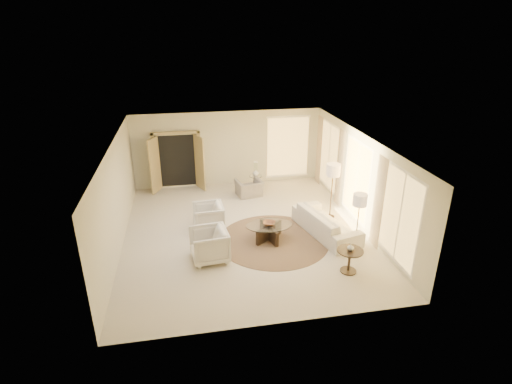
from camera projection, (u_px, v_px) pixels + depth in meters
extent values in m
cube|color=beige|center=(245.00, 232.00, 11.87)|extent=(7.00, 8.00, 0.02)
cube|color=white|center=(244.00, 141.00, 10.78)|extent=(7.00, 8.00, 0.02)
cube|color=beige|center=(228.00, 149.00, 14.95)|extent=(7.00, 0.04, 2.80)
cube|color=beige|center=(277.00, 266.00, 7.70)|extent=(7.00, 0.04, 2.80)
cube|color=beige|center=(116.00, 198.00, 10.74)|extent=(0.04, 8.00, 2.80)
cube|color=beige|center=(360.00, 181.00, 11.91)|extent=(0.04, 8.00, 2.80)
cube|color=tan|center=(177.00, 161.00, 14.66)|extent=(1.80, 0.12, 2.16)
cube|color=tan|center=(155.00, 165.00, 14.30)|extent=(0.35, 0.66, 2.00)
cube|color=tan|center=(200.00, 163.00, 14.56)|extent=(0.35, 0.66, 2.00)
cylinder|color=#3B281B|center=(273.00, 240.00, 11.43)|extent=(3.64, 3.64, 0.01)
imported|color=silver|center=(326.00, 223.00, 11.67)|extent=(1.51, 2.58, 0.71)
imported|color=silver|center=(208.00, 216.00, 11.87)|extent=(0.84, 0.89, 0.89)
imported|color=silver|center=(209.00, 243.00, 10.32)|extent=(0.96, 1.01, 0.95)
imported|color=gray|center=(249.00, 186.00, 14.24)|extent=(0.98, 0.74, 0.77)
cube|color=black|center=(269.00, 233.00, 11.37)|extent=(0.36, 0.98, 0.44)
cube|color=black|center=(269.00, 233.00, 11.37)|extent=(0.86, 0.65, 0.44)
cylinder|color=white|center=(269.00, 225.00, 11.28)|extent=(1.68, 1.68, 0.02)
cylinder|color=black|center=(348.00, 271.00, 9.99)|extent=(0.41, 0.41, 0.03)
cylinder|color=black|center=(349.00, 261.00, 9.88)|extent=(0.06, 0.06, 0.58)
cylinder|color=black|center=(350.00, 251.00, 9.76)|extent=(0.65, 0.65, 0.03)
cylinder|color=#2D2119|center=(256.00, 189.00, 14.92)|extent=(0.36, 0.36, 0.03)
cylinder|color=#2D2119|center=(256.00, 183.00, 14.82)|extent=(0.05, 0.05, 0.51)
cylinder|color=white|center=(256.00, 176.00, 14.72)|extent=(0.47, 0.47, 0.03)
cylinder|color=#2D2119|center=(330.00, 217.00, 12.79)|extent=(0.30, 0.30, 0.03)
cylinder|color=#2D2119|center=(331.00, 195.00, 12.50)|extent=(0.03, 0.03, 1.52)
cylinder|color=beige|center=(333.00, 170.00, 12.17)|extent=(0.43, 0.43, 0.37)
cylinder|color=#2D2119|center=(355.00, 245.00, 11.13)|extent=(0.27, 0.27, 0.03)
cylinder|color=#2D2119|center=(357.00, 225.00, 10.88)|extent=(0.03, 0.03, 1.33)
cylinder|color=beige|center=(360.00, 200.00, 10.59)|extent=(0.38, 0.38, 0.32)
imported|color=brown|center=(269.00, 223.00, 11.26)|extent=(0.45, 0.45, 0.08)
imported|color=silver|center=(351.00, 247.00, 9.72)|extent=(0.19, 0.19, 0.17)
imported|color=silver|center=(256.00, 173.00, 14.67)|extent=(0.26, 0.26, 0.24)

